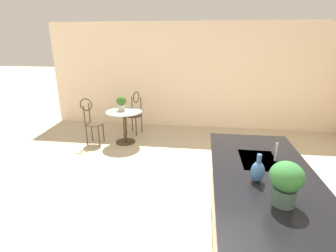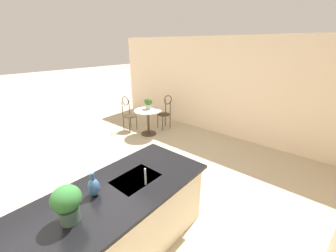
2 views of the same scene
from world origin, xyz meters
name	(u,v)px [view 1 (image 1 of 2)]	position (x,y,z in m)	size (l,w,h in m)	color
ground_plane	(182,233)	(0.00, 0.00, 0.00)	(40.00, 40.00, 0.00)	beige
wall_left_window	(196,76)	(-4.26, 0.00, 1.35)	(0.12, 7.80, 2.70)	beige
kitchen_island	(264,225)	(0.30, 0.85, 0.46)	(2.80, 1.06, 0.92)	beige
bistro_table	(125,124)	(-2.79, -1.54, 0.45)	(0.80, 0.80, 0.74)	#3D2D1E
chair_near_window	(91,119)	(-2.65, -2.25, 0.57)	(0.38, 0.48, 1.04)	#3D2D1E
chair_by_island	(135,111)	(-3.49, -1.48, 0.57)	(0.52, 0.47, 1.04)	#3D2D1E
sink_faucet	(276,152)	(-0.25, 1.03, 1.03)	(0.02, 0.02, 0.22)	#B2B5BA
potted_plant_on_table	(121,102)	(-2.90, -1.62, 0.92)	(0.22, 0.22, 0.31)	beige
potted_plant_counter_near	(286,181)	(0.60, 0.88, 1.14)	(0.27, 0.27, 0.38)	#385147
vase_on_counter	(258,171)	(0.25, 0.74, 1.03)	(0.13, 0.13, 0.29)	#386099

